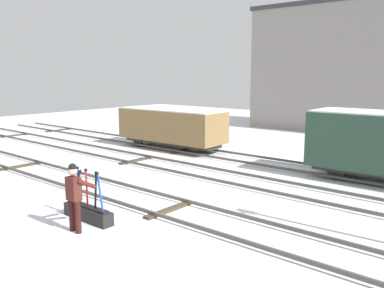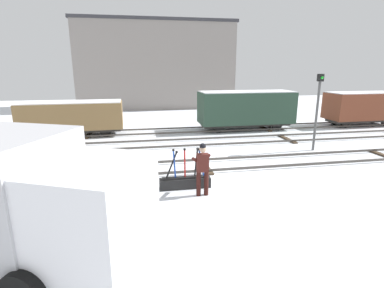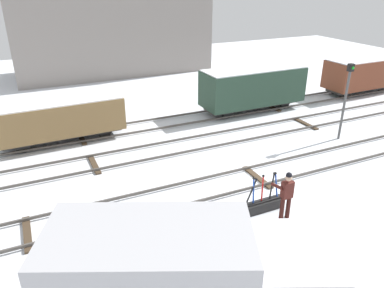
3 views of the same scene
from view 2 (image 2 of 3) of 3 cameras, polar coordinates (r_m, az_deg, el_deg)
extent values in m
plane|color=silver|center=(12.59, 2.66, -4.56)|extent=(60.00, 60.00, 0.00)
cube|color=#4C4742|center=(11.89, 3.45, -5.08)|extent=(44.00, 0.07, 0.10)
cube|color=#4C4742|center=(13.22, 1.97, -3.02)|extent=(44.00, 0.07, 0.10)
cube|color=#423323|center=(12.58, 2.66, -4.39)|extent=(0.24, 1.94, 0.08)
cube|color=#4C4742|center=(15.62, -0.01, -0.25)|extent=(44.00, 0.07, 0.10)
cube|color=#4C4742|center=(17.00, -0.88, 0.97)|extent=(44.00, 0.07, 0.10)
cube|color=#423323|center=(16.41, -21.08, -0.84)|extent=(0.24, 1.94, 0.08)
cube|color=#423323|center=(18.24, 18.01, 0.90)|extent=(0.24, 1.94, 0.08)
cube|color=#4C4742|center=(18.75, -1.79, 2.26)|extent=(44.00, 0.07, 0.10)
cube|color=#4C4742|center=(20.15, -2.40, 3.12)|extent=(44.00, 0.07, 0.10)
cube|color=#423323|center=(19.54, -19.40, 1.66)|extent=(0.24, 1.94, 0.08)
cube|color=#423323|center=(21.10, 13.89, 2.97)|extent=(0.24, 1.94, 0.08)
cube|color=black|center=(10.47, -1.34, -7.56)|extent=(1.80, 0.36, 0.36)
cube|color=black|center=(10.39, -1.35, -6.48)|extent=(1.62, 0.20, 0.06)
cylinder|color=black|center=(10.18, -4.04, -4.24)|extent=(0.44, 0.06, 1.00)
sphere|color=black|center=(10.06, -2.98, -1.55)|extent=(0.09, 0.09, 0.09)
cylinder|color=#1E47B7|center=(10.18, -3.42, -4.01)|extent=(0.12, 0.06, 1.05)
sphere|color=black|center=(10.02, -3.64, -1.18)|extent=(0.09, 0.09, 0.09)
cylinder|color=red|center=(10.23, -1.40, -3.90)|extent=(0.07, 0.06, 1.05)
sphere|color=black|center=(10.07, -1.45, -1.06)|extent=(0.09, 0.09, 0.09)
cylinder|color=black|center=(10.29, 0.77, -3.78)|extent=(0.16, 0.06, 1.05)
sphere|color=black|center=(10.15, 1.07, -0.97)|extent=(0.09, 0.09, 0.09)
cylinder|color=#1E47B7|center=(10.33, 1.84, -3.75)|extent=(0.24, 0.06, 1.04)
sphere|color=black|center=(10.16, 1.36, -1.01)|extent=(0.09, 0.09, 0.09)
cylinder|color=#351511|center=(9.78, 1.28, -7.68)|extent=(0.15, 0.15, 0.84)
cylinder|color=#351511|center=(9.83, 2.78, -7.56)|extent=(0.15, 0.15, 0.84)
cube|color=#4C1E19|center=(9.56, 2.07, -3.63)|extent=(0.38, 0.24, 0.60)
sphere|color=tan|center=(9.43, 2.09, -1.02)|extent=(0.23, 0.23, 0.23)
sphere|color=black|center=(9.40, 2.10, -0.47)|extent=(0.20, 0.20, 0.20)
cylinder|color=#4C1E19|center=(9.77, 0.52, -3.03)|extent=(0.11, 0.57, 0.22)
cylinder|color=#4C1E19|center=(9.80, 2.96, -2.51)|extent=(0.11, 0.55, 0.36)
cube|color=silver|center=(5.98, -18.80, -12.28)|extent=(2.59, 2.69, 1.90)
cube|color=black|center=(5.43, -10.88, -10.66)|extent=(0.77, 1.65, 0.76)
cylinder|color=black|center=(7.62, -18.02, -15.01)|extent=(0.92, 0.60, 0.90)
cylinder|color=#4C4C4C|center=(16.07, 22.94, 4.88)|extent=(0.12, 0.12, 3.48)
cube|color=black|center=(15.90, 23.63, 11.69)|extent=(0.24, 0.24, 0.36)
sphere|color=green|center=(15.79, 23.89, 11.66)|extent=(0.14, 0.14, 0.14)
cube|color=gray|center=(32.59, -6.98, 14.62)|extent=(15.68, 6.14, 8.44)
cube|color=#38383D|center=(32.89, -7.23, 22.25)|extent=(15.99, 6.27, 0.30)
cube|color=#2D2B28|center=(25.00, 29.73, 4.08)|extent=(4.86, 1.35, 0.20)
cube|color=brown|center=(24.86, 30.03, 6.41)|extent=(5.13, 2.21, 1.86)
cube|color=white|center=(24.78, 30.31, 8.60)|extent=(5.03, 2.12, 0.06)
cylinder|color=black|center=(23.51, 27.56, 3.67)|extent=(0.70, 0.11, 0.70)
cylinder|color=black|center=(24.41, 25.88, 4.21)|extent=(0.70, 0.11, 0.70)
cylinder|color=black|center=(26.53, 31.63, 4.22)|extent=(0.70, 0.11, 0.70)
cube|color=#2D2B28|center=(20.49, 10.29, 3.86)|extent=(6.02, 1.36, 0.20)
cube|color=#284233|center=(20.32, 10.43, 6.98)|extent=(6.35, 2.22, 2.05)
cube|color=white|center=(20.21, 10.57, 9.94)|extent=(6.22, 2.14, 0.06)
cylinder|color=black|center=(19.30, 5.20, 3.23)|extent=(0.70, 0.11, 0.70)
cylinder|color=black|center=(20.42, 4.28, 3.87)|extent=(0.70, 0.11, 0.70)
cylinder|color=black|center=(20.80, 16.17, 3.53)|extent=(0.70, 0.11, 0.70)
cylinder|color=black|center=(21.85, 14.78, 4.13)|extent=(0.70, 0.11, 0.70)
cube|color=#2D2B28|center=(19.62, -21.91, 2.56)|extent=(5.69, 1.41, 0.20)
cube|color=olive|center=(19.47, -22.15, 5.13)|extent=(6.01, 2.24, 1.59)
cube|color=white|center=(19.37, -22.39, 7.53)|extent=(5.89, 2.15, 0.06)
cylinder|color=black|center=(19.53, -27.74, 1.73)|extent=(0.70, 0.12, 0.70)
cylinder|color=black|center=(20.59, -26.95, 2.41)|extent=(0.70, 0.12, 0.70)
cylinder|color=black|center=(18.84, -16.36, 2.41)|extent=(0.70, 0.12, 0.70)
cylinder|color=black|center=(19.94, -16.15, 3.08)|extent=(0.70, 0.12, 0.70)
ellipsoid|color=#333338|center=(31.99, 5.25, 22.90)|extent=(0.27, 0.13, 0.11)
sphere|color=#333338|center=(31.98, 5.05, 22.97)|extent=(0.07, 0.07, 0.07)
camera|label=1|loc=(11.06, 62.97, 5.99)|focal=37.98mm
camera|label=3|loc=(6.43, -103.36, 30.80)|focal=34.89mm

